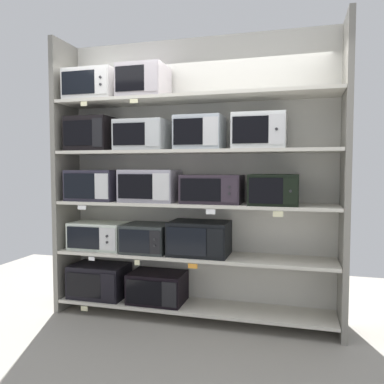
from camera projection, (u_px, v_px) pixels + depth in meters
name	position (u px, v px, depth m)	size (l,w,h in m)	color
ground	(155.00, 372.00, 2.79)	(6.65, 6.00, 0.02)	gray
back_panel	(198.00, 177.00, 3.90)	(2.85, 0.04, 2.74)	beige
upright_left	(66.00, 176.00, 4.03)	(0.05, 0.44, 2.74)	gray
upright_right	(345.00, 178.00, 3.31)	(0.05, 0.44, 2.74)	gray
shelf_0	(192.00, 306.00, 3.75)	(2.65, 0.44, 0.03)	beige
microwave_0	(99.00, 280.00, 3.99)	(0.56, 0.39, 0.33)	black
microwave_1	(157.00, 287.00, 3.82)	(0.53, 0.39, 0.29)	black
price_tag_0	(84.00, 309.00, 3.81)	(0.07, 0.00, 0.05)	beige
shelf_1	(192.00, 256.00, 3.71)	(2.65, 0.44, 0.03)	beige
microwave_2	(99.00, 235.00, 3.96)	(0.56, 0.35, 0.27)	silver
microwave_3	(147.00, 238.00, 3.82)	(0.44, 0.42, 0.27)	#2D3232
microwave_4	(199.00, 238.00, 3.68)	(0.56, 0.40, 0.32)	black
price_tag_1	(92.00, 259.00, 3.75)	(0.06, 0.00, 0.04)	white
price_tag_2	(137.00, 263.00, 3.63)	(0.05, 0.00, 0.05)	beige
price_tag_3	(193.00, 266.00, 3.48)	(0.09, 0.00, 0.04)	orange
shelf_2	(192.00, 204.00, 3.68)	(2.65, 0.44, 0.03)	beige
microwave_5	(95.00, 185.00, 3.94)	(0.50, 0.40, 0.31)	#2D2A38
microwave_6	(150.00, 186.00, 3.78)	(0.54, 0.39, 0.31)	#9E99A7
microwave_7	(212.00, 189.00, 3.62)	(0.55, 0.37, 0.26)	#312732
microwave_8	(274.00, 189.00, 3.47)	(0.43, 0.44, 0.27)	black
price_tag_4	(82.00, 208.00, 3.75)	(0.09, 0.00, 0.04)	white
price_tag_5	(211.00, 212.00, 3.41)	(0.08, 0.00, 0.04)	white
price_tag_6	(278.00, 214.00, 3.26)	(0.09, 0.00, 0.05)	beige
shelf_3	(192.00, 152.00, 3.65)	(2.65, 0.44, 0.03)	beige
microwave_9	(92.00, 134.00, 3.92)	(0.44, 0.38, 0.34)	black
microwave_10	(144.00, 136.00, 3.77)	(0.49, 0.43, 0.29)	#B7BBBB
microwave_11	(200.00, 133.00, 3.62)	(0.44, 0.37, 0.31)	#B1BAC2
microwave_12	(259.00, 131.00, 3.47)	(0.47, 0.37, 0.32)	silver
shelf_4	(192.00, 98.00, 3.62)	(2.65, 0.44, 0.03)	beige
microwave_13	(94.00, 86.00, 3.88)	(0.51, 0.42, 0.30)	silver
microwave_14	(144.00, 83.00, 3.74)	(0.44, 0.40, 0.32)	#BAB0B5
price_tag_7	(84.00, 104.00, 3.67)	(0.07, 0.00, 0.04)	beige
price_tag_8	(134.00, 101.00, 3.54)	(0.08, 0.00, 0.04)	beige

